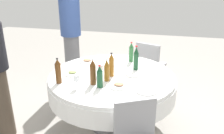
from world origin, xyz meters
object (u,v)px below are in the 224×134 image
Objects in this scene: plate_near at (72,73)px; dining_table at (112,85)px; wine_glass_east at (76,78)px; plate_mid at (146,90)px; bottle_dark_green_rear at (100,77)px; wine_glass_rear at (101,68)px; bottle_brown_west at (93,72)px; person_right at (71,36)px; bottle_brown_right at (58,72)px; bottle_dark_green_south at (136,59)px; plate_front at (119,85)px; bottle_green_north at (131,53)px; chair_south at (149,63)px; bottle_amber_east at (111,65)px; plate_left at (87,61)px; bottle_amber_inner at (107,70)px.

dining_table is at bearing 8.90° from plate_near.
wine_glass_east is 0.64× the size of plate_mid.
wine_glass_rear is at bearing 103.19° from bottle_dark_green_rear.
bottle_brown_west reaches higher than plate_near.
plate_near is (-0.19, 0.35, -0.10)m from wine_glass_east.
person_right reaches higher than plate_mid.
bottle_brown_right is 1.01m from bottle_dark_green_south.
bottle_green_north is at bearing 88.94° from plate_front.
wine_glass_east is 0.18× the size of chair_south.
bottle_amber_east reaches higher than plate_left.
plate_mid is (0.19, -0.58, -0.14)m from bottle_dark_green_south.
bottle_amber_inner is at bearing -52.50° from plate_left.
bottle_amber_east is 0.56m from plate_mid.
bottle_dark_green_rear is 0.25m from wine_glass_east.
wine_glass_rear is at bearing 85.53° from bottle_brown_west.
plate_mid is 0.98m from plate_near.
bottle_brown_west is 0.88m from bottle_green_north.
person_right is (-0.89, 1.44, 0.04)m from bottle_dark_green_rear.
bottle_amber_east is 0.34× the size of chair_south.
plate_near is at bearing -107.30° from chair_south.
bottle_amber_east is 1.19× the size of plate_left.
chair_south is (1.34, 0.01, -0.38)m from person_right.
bottle_dark_green_south reaches higher than bottle_amber_east.
bottle_amber_east is at bearing 80.53° from bottle_amber_inner.
chair_south is (-0.07, 1.44, -0.23)m from plate_mid.
bottle_amber_east is 1.35× the size of plate_near.
plate_near is (-0.65, -0.60, -0.12)m from bottle_green_north.
bottle_brown_west is (0.39, 0.05, 0.00)m from bottle_brown_right.
wine_glass_rear is 0.63× the size of plate_near.
person_right is at bearing 131.21° from dining_table.
bottle_amber_inner is 0.38m from wine_glass_east.
bottle_dark_green_rear is at bearing -101.54° from bottle_amber_inner.
wine_glass_east is 0.48m from plate_front.
bottle_dark_green_rear is at bearing -99.40° from person_right.
bottle_amber_inner is 0.16× the size of person_right.
bottle_brown_right is 2.15× the size of wine_glass_rear.
plate_mid is at bearing -3.91° from bottle_brown_west.
plate_front is at bearing -42.32° from wine_glass_rear.
bottle_amber_east reaches higher than plate_mid.
plate_front is (0.69, 0.06, -0.13)m from bottle_brown_right.
wine_glass_east is at bearing -127.04° from bottle_amber_east.
bottle_dark_green_south reaches higher than chair_south.
bottle_amber_inner is 0.32× the size of chair_south.
plate_mid is 2.01m from person_right.
bottle_dark_green_south is at bearing 77.39° from plate_front.
bottle_amber_inner is 1.10× the size of plate_left.
plate_near is (-0.75, -0.32, -0.14)m from bottle_dark_green_south.
bottle_dark_green_rear is 0.90m from bottle_green_north.
chair_south is at bearing 68.42° from bottle_green_north.
bottle_green_north is at bearing 51.04° from bottle_brown_right.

